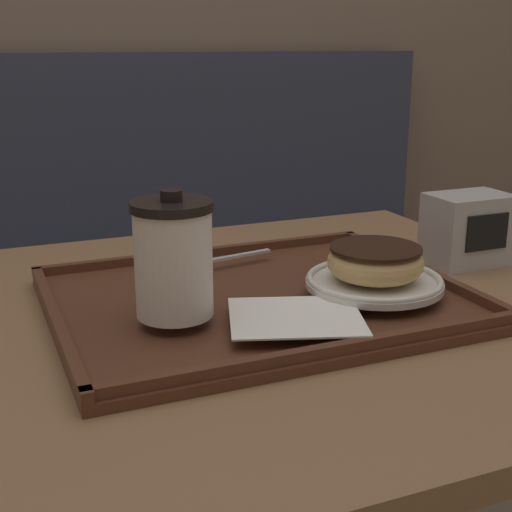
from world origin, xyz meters
TOP-DOWN VIEW (x-y plane):
  - booth_bench at (0.17, 0.87)m, footprint 1.40×0.44m
  - cafe_table at (0.00, 0.00)m, footprint 0.84×0.78m
  - serving_tray at (-0.01, 0.00)m, footprint 0.49×0.39m
  - napkin_paper at (-0.01, -0.10)m, footprint 0.17×0.16m
  - coffee_cup_front at (-0.13, -0.04)m, footprint 0.09×0.09m
  - plate_with_chocolate_donut at (0.12, -0.05)m, footprint 0.17×0.17m
  - donut_chocolate_glazed at (0.12, -0.05)m, footprint 0.12×0.12m
  - spoon at (-0.05, 0.12)m, footprint 0.17×0.04m
  - napkin_dispenser at (0.34, 0.05)m, footprint 0.12×0.08m

SIDE VIEW (x-z plane):
  - booth_bench at x=0.17m, z-range -0.18..0.82m
  - cafe_table at x=0.00m, z-range 0.18..0.89m
  - serving_tray at x=-0.01m, z-range 0.71..0.73m
  - napkin_paper at x=-0.01m, z-range 0.73..0.74m
  - spoon at x=-0.05m, z-range 0.73..0.74m
  - plate_with_chocolate_donut at x=0.12m, z-range 0.73..0.75m
  - napkin_dispenser at x=0.34m, z-range 0.71..0.81m
  - donut_chocolate_glazed at x=0.12m, z-range 0.75..0.79m
  - coffee_cup_front at x=-0.13m, z-range 0.73..0.87m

